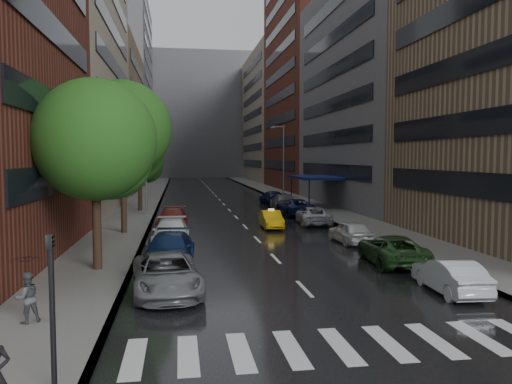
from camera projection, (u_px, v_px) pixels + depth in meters
ground at (336, 322)px, 15.89m from camera, size 220.00×220.00×0.00m
road at (217, 197)px, 65.18m from camera, size 14.00×140.00×0.01m
sidewalk_left at (147, 198)px, 63.81m from camera, size 4.00×140.00×0.15m
sidewalk_right at (284, 196)px, 66.55m from camera, size 4.00×140.00×0.15m
crosswalk at (365, 344)px, 13.95m from camera, size 13.15×2.80×0.01m
buildings_left at (106, 81)px, 70.45m from camera, size 8.00×108.00×38.00m
buildings_right at (315, 90)px, 73.02m from camera, size 8.05×109.10×36.00m
building_far at (197, 116)px, 131.11m from camera, size 40.00×14.00×32.00m
tree_near at (95, 140)px, 22.35m from camera, size 5.50×5.50×8.76m
tree_mid at (122, 129)px, 33.29m from camera, size 6.51×6.51×10.37m
tree_far at (139, 159)px, 47.38m from camera, size 4.66×4.66×7.42m
taxi at (271, 219)px, 36.86m from camera, size 1.45×3.95×1.29m
parked_cars_left at (170, 240)px, 26.87m from camera, size 2.98×22.92×1.56m
parked_cars_right at (310, 214)px, 39.78m from camera, size 2.83×41.83×1.59m
ped_black_umbrella at (27, 283)px, 15.26m from camera, size 0.96×0.98×2.09m
traffic_light at (52, 298)px, 10.65m from camera, size 0.18×0.15×3.45m
street_lamp_left at (146, 161)px, 43.95m from camera, size 1.74×0.22×9.00m
street_lamp_right at (283, 160)px, 61.09m from camera, size 1.74×0.22×9.00m
awning at (315, 178)px, 51.54m from camera, size 4.00×8.00×3.12m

